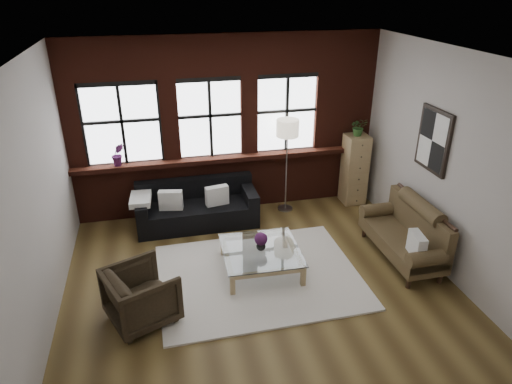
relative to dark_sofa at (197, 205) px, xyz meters
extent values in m
plane|color=#4F3C1D|center=(0.67, -1.90, -0.38)|extent=(5.50, 5.50, 0.00)
plane|color=white|center=(0.67, -1.90, 2.82)|extent=(5.50, 5.50, 0.00)
plane|color=#AFA8A3|center=(0.67, 0.60, 1.22)|extent=(5.50, 0.00, 5.50)
plane|color=#AFA8A3|center=(0.67, -4.40, 1.22)|extent=(5.50, 0.00, 5.50)
plane|color=#AFA8A3|center=(-2.08, -1.90, 1.22)|extent=(0.00, 5.00, 5.00)
plane|color=#AFA8A3|center=(3.42, -1.90, 1.22)|extent=(0.00, 5.00, 5.00)
cube|color=#441910|center=(0.67, 0.45, 0.66)|extent=(5.50, 0.30, 0.08)
cube|color=silver|center=(0.69, -1.81, -0.36)|extent=(2.94, 2.32, 0.03)
cube|color=silver|center=(-0.45, -0.10, 0.19)|extent=(0.42, 0.21, 0.34)
cube|color=silver|center=(0.35, -0.10, 0.19)|extent=(0.42, 0.21, 0.34)
cube|color=silver|center=(2.89, -2.34, 0.19)|extent=(0.19, 0.40, 0.34)
imported|color=black|center=(-0.97, -2.35, -0.01)|extent=(1.06, 1.05, 0.74)
imported|color=#B2B2B2|center=(0.76, -1.66, 0.06)|extent=(0.16, 0.16, 0.15)
sphere|color=#501B4F|center=(0.76, -1.66, 0.18)|extent=(0.20, 0.20, 0.20)
cube|color=#A08457|center=(3.06, 0.21, 0.30)|extent=(0.42, 0.42, 1.36)
imported|color=#2D5923|center=(3.06, 0.21, 1.15)|extent=(0.33, 0.29, 0.34)
imported|color=#501B4F|center=(-1.25, 0.42, 0.90)|extent=(0.25, 0.21, 0.40)
camera|label=1|loc=(-0.61, -7.22, 3.67)|focal=32.00mm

